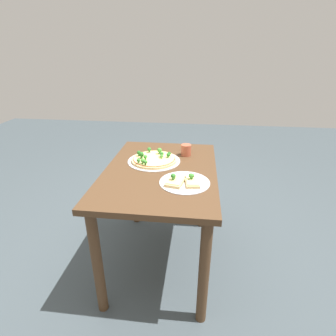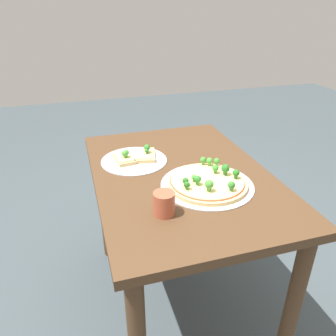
# 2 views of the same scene
# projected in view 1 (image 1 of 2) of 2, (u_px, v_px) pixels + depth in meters

# --- Properties ---
(ground_plane) EXTENTS (8.00, 8.00, 0.00)m
(ground_plane) POSITION_uv_depth(u_px,v_px,m) (162.00, 258.00, 2.01)
(ground_plane) COLOR #3D474C
(dining_table) EXTENTS (1.04, 0.72, 0.75)m
(dining_table) POSITION_uv_depth(u_px,v_px,m) (161.00, 186.00, 1.75)
(dining_table) COLOR #4C331E
(dining_table) RESTS_ON ground_plane
(pizza_tray_whole) EXTENTS (0.36, 0.36, 0.07)m
(pizza_tray_whole) POSITION_uv_depth(u_px,v_px,m) (154.00, 159.00, 1.81)
(pizza_tray_whole) COLOR #B7B7BC
(pizza_tray_whole) RESTS_ON dining_table
(pizza_tray_slice) EXTENTS (0.30, 0.30, 0.06)m
(pizza_tray_slice) POSITION_uv_depth(u_px,v_px,m) (183.00, 181.00, 1.51)
(pizza_tray_slice) COLOR #B7B7BC
(pizza_tray_slice) RESTS_ON dining_table
(drinking_cup) EXTENTS (0.07, 0.07, 0.08)m
(drinking_cup) POSITION_uv_depth(u_px,v_px,m) (186.00, 150.00, 1.90)
(drinking_cup) COLOR #AD5138
(drinking_cup) RESTS_ON dining_table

